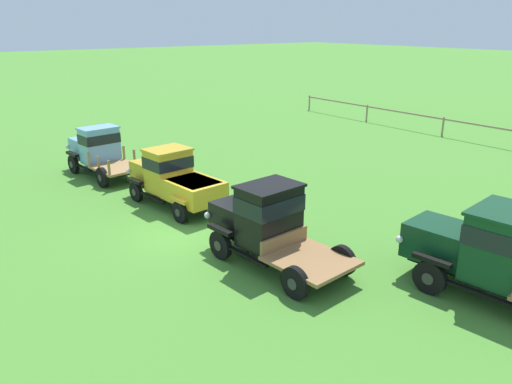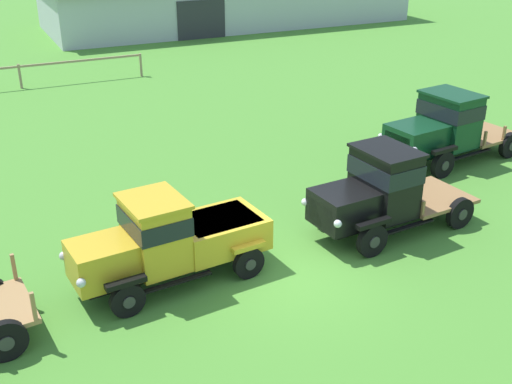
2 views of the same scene
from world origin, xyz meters
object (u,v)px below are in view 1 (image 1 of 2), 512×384
vintage_truck_far_side (489,249)px  vintage_truck_second_in_line (173,178)px  vintage_truck_foreground_near (98,150)px  vintage_truck_midrow_center (265,221)px

vintage_truck_far_side → vintage_truck_second_in_line: bearing=-163.3°
vintage_truck_foreground_near → vintage_truck_midrow_center: size_ratio=0.97×
vintage_truck_midrow_center → vintage_truck_far_side: size_ratio=0.91×
vintage_truck_foreground_near → vintage_truck_far_side: vintage_truck_far_side is taller
vintage_truck_second_in_line → vintage_truck_midrow_center: bearing=-0.9°
vintage_truck_midrow_center → vintage_truck_foreground_near: bearing=-177.0°
vintage_truck_second_in_line → vintage_truck_midrow_center: (5.73, -0.09, 0.13)m
vintage_truck_midrow_center → vintage_truck_far_side: vintage_truck_far_side is taller
vintage_truck_midrow_center → vintage_truck_far_side: (4.91, 3.29, 0.02)m
vintage_truck_midrow_center → vintage_truck_far_side: 5.91m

